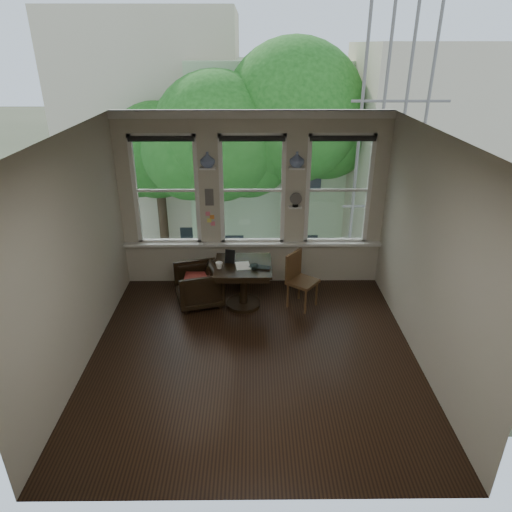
{
  "coord_description": "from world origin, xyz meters",
  "views": [
    {
      "loc": [
        -0.0,
        -5.2,
        3.93
      ],
      "look_at": [
        0.05,
        0.9,
        1.1
      ],
      "focal_mm": 32.0,
      "sensor_mm": 36.0,
      "label": 1
    }
  ],
  "objects_px": {
    "table": "(243,285)",
    "side_chair_right": "(303,281)",
    "armchair_left": "(198,286)",
    "laptop": "(259,269)",
    "mug": "(219,265)"
  },
  "relations": [
    {
      "from": "mug",
      "to": "table",
      "type": "bearing_deg",
      "value": 19.51
    },
    {
      "from": "table",
      "to": "side_chair_right",
      "type": "xyz_separation_m",
      "value": [
        0.96,
        -0.03,
        0.09
      ]
    },
    {
      "from": "armchair_left",
      "to": "side_chair_right",
      "type": "height_order",
      "value": "side_chair_right"
    },
    {
      "from": "armchair_left",
      "to": "side_chair_right",
      "type": "distance_m",
      "value": 1.71
    },
    {
      "from": "armchair_left",
      "to": "laptop",
      "type": "bearing_deg",
      "value": 59.78
    },
    {
      "from": "laptop",
      "to": "mug",
      "type": "relative_size",
      "value": 2.98
    },
    {
      "from": "armchair_left",
      "to": "laptop",
      "type": "relative_size",
      "value": 2.2
    },
    {
      "from": "armchair_left",
      "to": "mug",
      "type": "height_order",
      "value": "mug"
    },
    {
      "from": "armchair_left",
      "to": "mug",
      "type": "relative_size",
      "value": 6.56
    },
    {
      "from": "armchair_left",
      "to": "laptop",
      "type": "height_order",
      "value": "laptop"
    },
    {
      "from": "laptop",
      "to": "mug",
      "type": "bearing_deg",
      "value": -166.35
    },
    {
      "from": "table",
      "to": "mug",
      "type": "relative_size",
      "value": 8.08
    },
    {
      "from": "armchair_left",
      "to": "mug",
      "type": "xyz_separation_m",
      "value": [
        0.37,
        -0.21,
        0.47
      ]
    },
    {
      "from": "table",
      "to": "mug",
      "type": "xyz_separation_m",
      "value": [
        -0.37,
        -0.13,
        0.43
      ]
    },
    {
      "from": "side_chair_right",
      "to": "table",
      "type": "bearing_deg",
      "value": 126.59
    }
  ]
}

